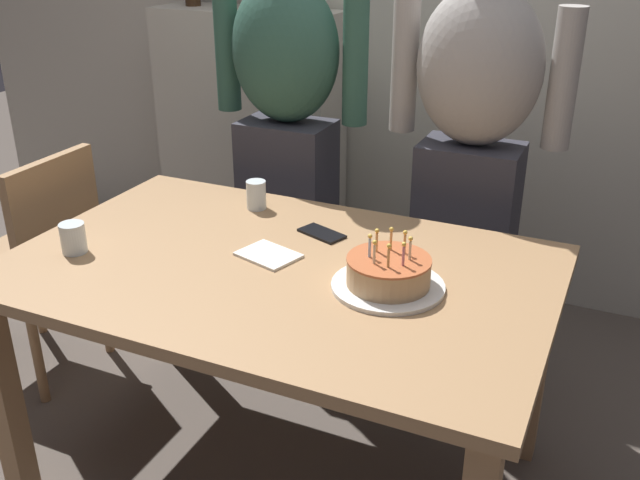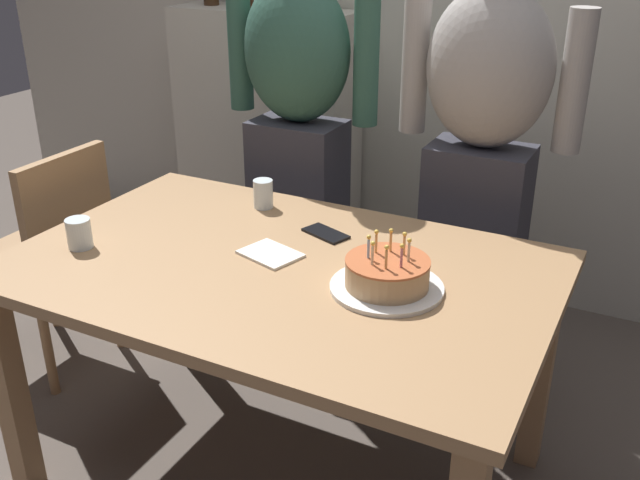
{
  "view_description": "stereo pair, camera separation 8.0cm",
  "coord_description": "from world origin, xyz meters",
  "px_view_note": "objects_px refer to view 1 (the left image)",
  "views": [
    {
      "loc": [
        0.84,
        -1.57,
        1.63
      ],
      "look_at": [
        0.13,
        0.0,
        0.84
      ],
      "focal_mm": 40.28,
      "sensor_mm": 36.0,
      "label": 1
    },
    {
      "loc": [
        0.92,
        -1.53,
        1.63
      ],
      "look_at": [
        0.13,
        0.0,
        0.84
      ],
      "focal_mm": 40.28,
      "sensor_mm": 36.0,
      "label": 2
    }
  ],
  "objects_px": {
    "napkin_stack": "(268,255)",
    "person_man_bearded": "(287,134)",
    "water_glass_far": "(256,195)",
    "person_woman_cardigan": "(471,158)",
    "cell_phone": "(322,233)",
    "dining_chair": "(41,249)",
    "birthday_cake": "(389,274)",
    "water_glass_near": "(73,238)"
  },
  "relations": [
    {
      "from": "napkin_stack",
      "to": "person_man_bearded",
      "type": "distance_m",
      "value": 0.79
    },
    {
      "from": "water_glass_far",
      "to": "person_man_bearded",
      "type": "bearing_deg",
      "value": 103.15
    },
    {
      "from": "person_woman_cardigan",
      "to": "water_glass_far",
      "type": "bearing_deg",
      "value": 34.45
    },
    {
      "from": "cell_phone",
      "to": "dining_chair",
      "type": "relative_size",
      "value": 0.17
    },
    {
      "from": "dining_chair",
      "to": "person_man_bearded",
      "type": "bearing_deg",
      "value": 130.95
    },
    {
      "from": "birthday_cake",
      "to": "person_man_bearded",
      "type": "bearing_deg",
      "value": 131.85
    },
    {
      "from": "water_glass_near",
      "to": "water_glass_far",
      "type": "relative_size",
      "value": 0.93
    },
    {
      "from": "birthday_cake",
      "to": "cell_phone",
      "type": "bearing_deg",
      "value": 141.44
    },
    {
      "from": "birthday_cake",
      "to": "napkin_stack",
      "type": "relative_size",
      "value": 1.8
    },
    {
      "from": "person_man_bearded",
      "to": "dining_chair",
      "type": "relative_size",
      "value": 1.9
    },
    {
      "from": "birthday_cake",
      "to": "person_woman_cardigan",
      "type": "bearing_deg",
      "value": 88.2
    },
    {
      "from": "water_glass_far",
      "to": "dining_chair",
      "type": "relative_size",
      "value": 0.11
    },
    {
      "from": "person_woman_cardigan",
      "to": "dining_chair",
      "type": "relative_size",
      "value": 1.9
    },
    {
      "from": "water_glass_far",
      "to": "cell_phone",
      "type": "bearing_deg",
      "value": -20.33
    },
    {
      "from": "water_glass_far",
      "to": "dining_chair",
      "type": "distance_m",
      "value": 0.86
    },
    {
      "from": "person_man_bearded",
      "to": "person_woman_cardigan",
      "type": "distance_m",
      "value": 0.7
    },
    {
      "from": "water_glass_far",
      "to": "cell_phone",
      "type": "xyz_separation_m",
      "value": [
        0.28,
        -0.1,
        -0.04
      ]
    },
    {
      "from": "cell_phone",
      "to": "person_man_bearded",
      "type": "bearing_deg",
      "value": 146.6
    },
    {
      "from": "water_glass_near",
      "to": "person_woman_cardigan",
      "type": "xyz_separation_m",
      "value": [
        0.91,
        0.92,
        0.09
      ]
    },
    {
      "from": "birthday_cake",
      "to": "water_glass_near",
      "type": "height_order",
      "value": "birthday_cake"
    },
    {
      "from": "person_man_bearded",
      "to": "napkin_stack",
      "type": "bearing_deg",
      "value": 112.93
    },
    {
      "from": "water_glass_far",
      "to": "person_woman_cardigan",
      "type": "height_order",
      "value": "person_woman_cardigan"
    },
    {
      "from": "cell_phone",
      "to": "person_woman_cardigan",
      "type": "bearing_deg",
      "value": 78.71
    },
    {
      "from": "napkin_stack",
      "to": "person_man_bearded",
      "type": "xyz_separation_m",
      "value": [
        -0.3,
        0.72,
        0.13
      ]
    },
    {
      "from": "birthday_cake",
      "to": "water_glass_near",
      "type": "distance_m",
      "value": 0.91
    },
    {
      "from": "birthday_cake",
      "to": "dining_chair",
      "type": "distance_m",
      "value": 1.41
    },
    {
      "from": "water_glass_near",
      "to": "napkin_stack",
      "type": "xyz_separation_m",
      "value": [
        0.52,
        0.21,
        -0.04
      ]
    },
    {
      "from": "napkin_stack",
      "to": "dining_chair",
      "type": "xyz_separation_m",
      "value": [
        -1.0,
        0.11,
        -0.23
      ]
    },
    {
      "from": "water_glass_near",
      "to": "person_woman_cardigan",
      "type": "relative_size",
      "value": 0.05
    },
    {
      "from": "person_woman_cardigan",
      "to": "dining_chair",
      "type": "height_order",
      "value": "person_woman_cardigan"
    },
    {
      "from": "water_glass_near",
      "to": "person_man_bearded",
      "type": "xyz_separation_m",
      "value": [
        0.21,
        0.92,
        0.09
      ]
    },
    {
      "from": "water_glass_near",
      "to": "person_woman_cardigan",
      "type": "bearing_deg",
      "value": 45.3
    },
    {
      "from": "water_glass_near",
      "to": "birthday_cake",
      "type": "bearing_deg",
      "value": 10.76
    },
    {
      "from": "water_glass_far",
      "to": "person_man_bearded",
      "type": "xyz_separation_m",
      "value": [
        -0.1,
        0.41,
        0.09
      ]
    },
    {
      "from": "birthday_cake",
      "to": "napkin_stack",
      "type": "distance_m",
      "value": 0.38
    },
    {
      "from": "napkin_stack",
      "to": "dining_chair",
      "type": "height_order",
      "value": "dining_chair"
    },
    {
      "from": "birthday_cake",
      "to": "dining_chair",
      "type": "height_order",
      "value": "birthday_cake"
    },
    {
      "from": "napkin_stack",
      "to": "person_man_bearded",
      "type": "height_order",
      "value": "person_man_bearded"
    },
    {
      "from": "cell_phone",
      "to": "napkin_stack",
      "type": "distance_m",
      "value": 0.21
    },
    {
      "from": "cell_phone",
      "to": "napkin_stack",
      "type": "height_order",
      "value": "same"
    },
    {
      "from": "water_glass_near",
      "to": "dining_chair",
      "type": "height_order",
      "value": "dining_chair"
    },
    {
      "from": "person_woman_cardigan",
      "to": "person_man_bearded",
      "type": "bearing_deg",
      "value": 0.0
    }
  ]
}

